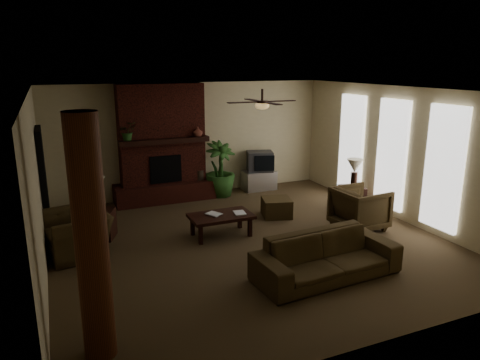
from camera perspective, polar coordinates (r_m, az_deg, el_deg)
name	(u,v)px	position (r m, az deg, el deg)	size (l,w,h in m)	color
room_shell	(249,169)	(8.09, 1.12, 1.39)	(7.00, 7.00, 7.00)	brown
fireplace	(163,154)	(10.88, -9.80, 3.34)	(2.40, 0.70, 2.80)	#4F1D15
windows	(391,155)	(10.14, 18.71, 3.06)	(0.08, 3.65, 2.35)	white
log_column	(91,241)	(5.13, -18.40, -7.42)	(0.36, 0.36, 2.80)	#5D2E17
doorway	(44,184)	(9.24, -23.69, -0.41)	(0.10, 1.00, 2.10)	black
ceiling_fan	(262,104)	(8.35, 2.84, 9.65)	(1.35, 1.35, 0.37)	black
sofa	(327,250)	(7.16, 11.00, -8.70)	(2.33, 0.68, 0.91)	#46361E
armchair_left	(76,226)	(8.34, -20.10, -5.57)	(1.15, 0.75, 1.00)	#46361E
armchair_right	(360,206)	(9.31, 15.02, -3.27)	(0.91, 0.86, 0.94)	#46361E
coffee_table	(221,217)	(8.67, -2.43, -4.79)	(1.20, 0.70, 0.43)	black
ottoman	(277,207)	(9.83, 4.67, -3.49)	(0.60, 0.60, 0.40)	#46361E
tv_stand	(259,180)	(11.85, 2.41, -0.02)	(0.85, 0.50, 0.50)	silver
tv	(260,161)	(11.73, 2.56, 2.39)	(0.77, 0.69, 0.52)	#363638
floor_vase	(199,180)	(11.20, -5.27, 0.02)	(0.34, 0.34, 0.77)	#31251B
floor_plant	(220,181)	(11.26, -2.57, -0.10)	(0.77, 1.38, 0.77)	#2D5823
side_table_left	(100,224)	(8.99, -17.34, -5.39)	(0.50, 0.50, 0.55)	black
lamp_left	(96,187)	(8.82, -17.88, -0.89)	(0.46, 0.46, 0.65)	black
side_table_right	(352,198)	(10.49, 14.03, -2.28)	(0.50, 0.50, 0.55)	black
lamp_right	(355,168)	(10.26, 14.40, 1.51)	(0.43, 0.43, 0.65)	black
mantel_plant	(128,133)	(10.43, -14.11, 5.79)	(0.38, 0.42, 0.33)	#2D5823
mantel_vase	(198,132)	(10.72, -5.38, 6.11)	(0.22, 0.23, 0.22)	brown
book_a	(210,209)	(8.53, -3.84, -3.70)	(0.22, 0.03, 0.29)	#999999
book_b	(234,207)	(8.64, -0.74, -3.42)	(0.21, 0.02, 0.29)	#999999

